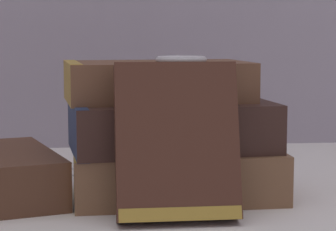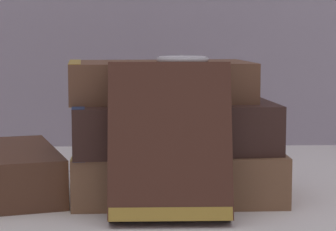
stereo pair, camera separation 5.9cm
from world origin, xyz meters
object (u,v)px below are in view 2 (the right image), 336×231
at_px(book_flat_middle, 168,126).
at_px(book_leaning_front, 170,147).
at_px(pocket_watch, 182,59).
at_px(book_flat_bottom, 172,173).
at_px(reading_glasses, 110,168).
at_px(book_flat_top, 155,81).

height_order(book_flat_middle, book_leaning_front, book_leaning_front).
relative_size(book_flat_middle, pocket_watch, 3.78).
xyz_separation_m(book_flat_bottom, reading_glasses, (-0.07, 0.15, -0.02)).
bearing_deg(book_flat_bottom, book_flat_middle, 173.72).
relative_size(book_flat_top, reading_glasses, 1.79).
bearing_deg(book_flat_middle, book_flat_bottom, -9.97).
bearing_deg(book_leaning_front, pocket_watch, 80.09).
bearing_deg(book_flat_bottom, book_flat_top, 133.24).
relative_size(book_leaning_front, reading_glasses, 1.31).
bearing_deg(book_flat_middle, book_leaning_front, -95.61).
xyz_separation_m(book_leaning_front, reading_glasses, (-0.07, 0.23, -0.06)).
bearing_deg(pocket_watch, book_flat_middle, -163.32).
relative_size(book_flat_middle, reading_glasses, 1.95).
relative_size(book_flat_middle, book_flat_top, 1.09).
distance_m(book_flat_bottom, reading_glasses, 0.16).
distance_m(book_flat_middle, book_flat_top, 0.05).
xyz_separation_m(book_flat_middle, book_leaning_front, (-0.00, -0.09, -0.01)).
xyz_separation_m(book_leaning_front, pocket_watch, (0.02, 0.09, 0.08)).
bearing_deg(pocket_watch, book_flat_bottom, -154.60).
bearing_deg(book_flat_top, reading_glasses, 107.88).
distance_m(book_flat_top, reading_glasses, 0.18).
bearing_deg(book_flat_bottom, reading_glasses, 114.83).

